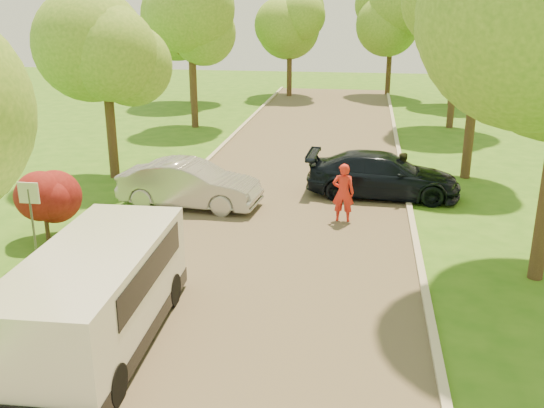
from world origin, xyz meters
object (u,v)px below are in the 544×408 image
Objects in this scene: longboard at (150,297)px; person_striped at (343,193)px; street_sign at (30,206)px; skateboarder at (147,264)px; person_olive at (401,174)px; silver_sedan at (190,184)px; minivan at (97,295)px; dark_sedan at (383,175)px.

person_striped reaches higher than longboard.
street_sign is 4.02m from skateboarder.
longboard is 0.54× the size of person_olive.
person_olive reaches higher than silver_sedan.
minivan reaches higher than silver_sedan.
skateboarder is 7.22m from person_striped.
person_striped is 1.20× the size of person_olive.
person_olive is at bearing -66.58° from silver_sedan.
minivan is 3.42× the size of skateboarder.
dark_sedan is at bearing -118.18° from longboard.
minivan is at bearing 63.01° from person_striped.
person_olive is (5.97, 8.86, 0.68)m from longboard.
longboard is at bearing 24.69° from person_olive.
skateboarder reaches higher than silver_sedan.
skateboarder is (3.63, -1.60, -0.66)m from street_sign.
minivan is 1.18× the size of silver_sedan.
minivan is at bearing 154.31° from dark_sedan.
longboard is 0.52× the size of skateboarder.
street_sign is 4.23m from longboard.
person_striped is (5.05, -0.67, 0.16)m from silver_sedan.
street_sign is 11.50m from dark_sedan.
dark_sedan is (5.68, 10.60, -0.30)m from minivan.
street_sign is at bearing 131.59° from minivan.
person_olive is (9.60, 7.27, -0.79)m from street_sign.
minivan is at bearing -170.41° from silver_sedan.
dark_sedan is at bearing -19.61° from person_olive.
person_striped is at bearing -92.17° from silver_sedan.
minivan is at bearing 83.32° from skateboarder.
person_striped is at bearing 25.96° from person_olive.
person_olive is (0.62, 0.13, 0.01)m from dark_sedan.
skateboarder is at bearing 151.00° from dark_sedan.
longboard is at bearing 57.97° from person_striped.
street_sign is 1.41× the size of person_olive.
street_sign is at bearing 157.33° from silver_sedan.
minivan reaches higher than longboard.
person_striped is (4.10, 5.94, 0.83)m from longboard.
street_sign reaches higher than minivan.
longboard is (-5.35, -8.73, -0.67)m from dark_sedan.
longboard is at bearing -176.68° from skateboarder.
silver_sedan is 6.72m from longboard.
street_sign is 1.36× the size of skateboarder.
person_striped is (4.43, 7.81, -0.14)m from minivan.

